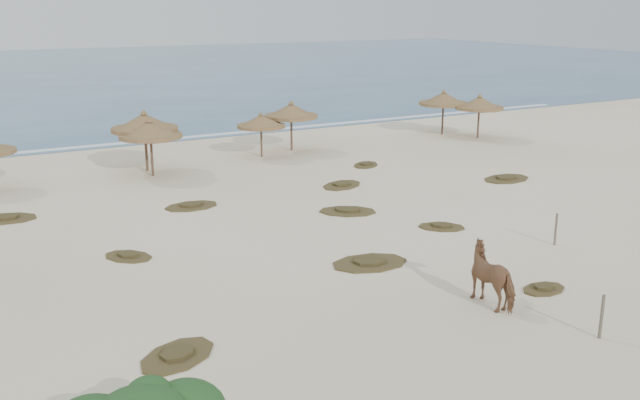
# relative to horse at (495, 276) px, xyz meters

# --- Properties ---
(ground) EXTENTS (160.00, 160.00, 0.00)m
(ground) POSITION_rel_horse_xyz_m (-3.09, 2.84, -0.83)
(ground) COLOR beige
(ground) RESTS_ON ground
(ocean) EXTENTS (200.00, 100.00, 0.01)m
(ocean) POSITION_rel_horse_xyz_m (-3.09, 77.84, -0.83)
(ocean) COLOR navy
(ocean) RESTS_ON ground
(foam_line) EXTENTS (70.00, 0.60, 0.01)m
(foam_line) POSITION_rel_horse_xyz_m (-3.09, 28.84, -0.83)
(foam_line) COLOR silver
(foam_line) RESTS_ON ground
(palapa_2) EXTENTS (3.66, 3.66, 2.88)m
(palapa_2) POSITION_rel_horse_xyz_m (-3.89, 19.77, 1.40)
(palapa_2) COLOR brown
(palapa_2) RESTS_ON ground
(palapa_3) EXTENTS (4.10, 4.10, 3.10)m
(palapa_3) POSITION_rel_horse_xyz_m (-3.83, 20.95, 1.57)
(palapa_3) COLOR brown
(palapa_3) RESTS_ON ground
(palapa_4) EXTENTS (3.97, 3.97, 2.87)m
(palapa_4) POSITION_rel_horse_xyz_m (4.86, 22.07, 1.39)
(palapa_4) COLOR brown
(palapa_4) RESTS_ON ground
(palapa_5) EXTENTS (2.87, 2.87, 2.48)m
(palapa_5) POSITION_rel_horse_xyz_m (2.61, 21.26, 1.10)
(palapa_5) COLOR brown
(palapa_5) RESTS_ON ground
(palapa_6) EXTENTS (4.09, 4.09, 2.89)m
(palapa_6) POSITION_rel_horse_xyz_m (15.66, 21.99, 1.42)
(palapa_6) COLOR brown
(palapa_6) RESTS_ON ground
(palapa_7) EXTENTS (3.12, 3.12, 2.77)m
(palapa_7) POSITION_rel_horse_xyz_m (16.78, 19.87, 1.32)
(palapa_7) COLOR brown
(palapa_7) RESTS_ON ground
(horse) EXTENTS (0.94, 1.99, 1.66)m
(horse) POSITION_rel_horse_xyz_m (0.00, 0.00, 0.00)
(horse) COLOR brown
(horse) RESTS_ON ground
(fence_post_near) EXTENTS (0.09, 0.09, 1.17)m
(fence_post_near) POSITION_rel_horse_xyz_m (0.87, -2.93, -0.25)
(fence_post_near) COLOR brown
(fence_post_near) RESTS_ON ground
(fence_post_far) EXTENTS (0.10, 0.10, 1.14)m
(fence_post_far) POSITION_rel_horse_xyz_m (5.35, 2.78, -0.26)
(fence_post_far) COLOR brown
(fence_post_far) RESTS_ON ground
(scrub_2) EXTENTS (1.94, 2.04, 0.16)m
(scrub_2) POSITION_rel_horse_xyz_m (-7.96, 8.73, -0.78)
(scrub_2) COLOR brown
(scrub_2) RESTS_ON ground
(scrub_3) EXTENTS (2.75, 2.50, 0.16)m
(scrub_3) POSITION_rel_horse_xyz_m (1.15, 9.76, -0.78)
(scrub_3) COLOR brown
(scrub_3) RESTS_ON ground
(scrub_4) EXTENTS (2.07, 1.95, 0.16)m
(scrub_4) POSITION_rel_horse_xyz_m (3.15, 6.26, -0.78)
(scrub_4) COLOR brown
(scrub_4) RESTS_ON ground
(scrub_5) EXTENTS (2.69, 1.90, 0.16)m
(scrub_5) POSITION_rel_horse_xyz_m (10.66, 10.80, -0.78)
(scrub_5) COLOR brown
(scrub_5) RESTS_ON ground
(scrub_6) EXTENTS (2.76, 2.22, 0.16)m
(scrub_6) POSITION_rel_horse_xyz_m (-11.04, 15.36, -0.78)
(scrub_6) COLOR brown
(scrub_6) RESTS_ON ground
(scrub_7) EXTENTS (2.61, 2.23, 0.16)m
(scrub_7) POSITION_rel_horse_xyz_m (3.14, 13.55, -0.78)
(scrub_7) COLOR brown
(scrub_7) RESTS_ON ground
(scrub_9) EXTENTS (2.77, 2.01, 0.16)m
(scrub_9) POSITION_rel_horse_xyz_m (-1.30, 4.34, -0.78)
(scrub_9) COLOR brown
(scrub_9) RESTS_ON ground
(scrub_10) EXTENTS (2.13, 2.04, 0.16)m
(scrub_10) POSITION_rel_horse_xyz_m (6.41, 16.63, -0.78)
(scrub_10) COLOR brown
(scrub_10) RESTS_ON ground
(scrub_11) EXTENTS (2.53, 2.26, 0.16)m
(scrub_11) POSITION_rel_horse_xyz_m (-8.71, 1.27, -0.78)
(scrub_11) COLOR brown
(scrub_11) RESTS_ON ground
(scrub_12) EXTENTS (1.48, 1.00, 0.16)m
(scrub_12) POSITION_rel_horse_xyz_m (1.98, 0.02, -0.78)
(scrub_12) COLOR brown
(scrub_12) RESTS_ON ground
(scrub_13) EXTENTS (2.26, 1.49, 0.16)m
(scrub_13) POSITION_rel_horse_xyz_m (-4.10, 13.55, -0.78)
(scrub_13) COLOR brown
(scrub_13) RESTS_ON ground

